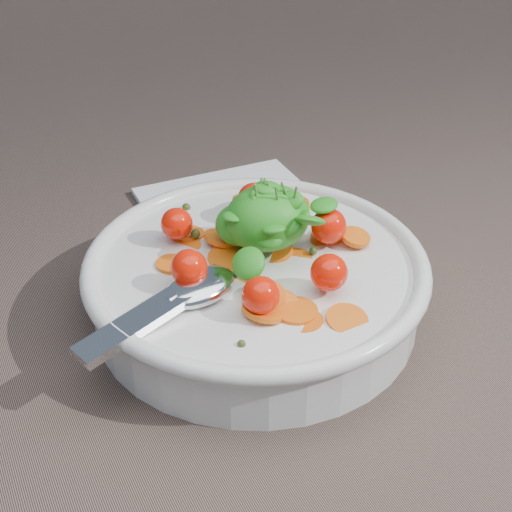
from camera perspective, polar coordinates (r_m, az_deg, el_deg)
name	(u,v)px	position (r m, az deg, el deg)	size (l,w,h in m)	color
ground	(248,341)	(0.50, -0.65, -6.79)	(6.00, 6.00, 0.00)	#6C584D
bowl	(256,281)	(0.51, 0.00, -1.99)	(0.26, 0.24, 0.10)	silver
napkin	(233,206)	(0.66, -1.84, 4.00)	(0.15, 0.13, 0.01)	white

